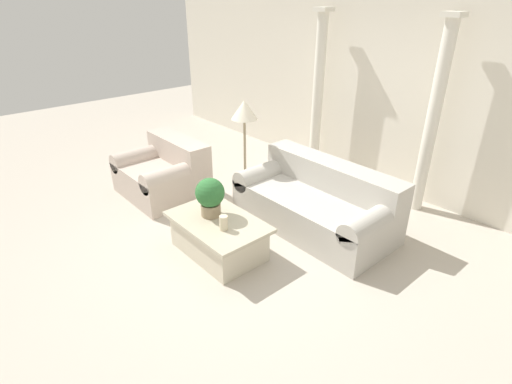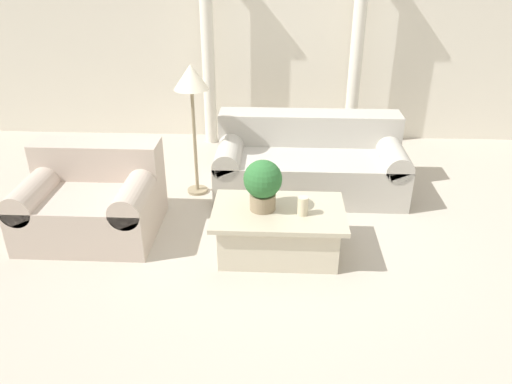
{
  "view_description": "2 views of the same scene",
  "coord_description": "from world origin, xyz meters",
  "px_view_note": "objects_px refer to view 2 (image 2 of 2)",
  "views": [
    {
      "loc": [
        3.15,
        -2.5,
        2.69
      ],
      "look_at": [
        0.09,
        0.19,
        0.64
      ],
      "focal_mm": 28.0,
      "sensor_mm": 36.0,
      "label": 1
    },
    {
      "loc": [
        -0.0,
        -4.06,
        2.51
      ],
      "look_at": [
        -0.19,
        -0.14,
        0.51
      ],
      "focal_mm": 35.0,
      "sensor_mm": 36.0,
      "label": 2
    }
  ],
  "objects_px": {
    "sofa_long": "(309,161)",
    "coffee_table": "(279,231)",
    "loveseat": "(93,197)",
    "potted_plant": "(263,183)",
    "floor_lamp": "(192,85)"
  },
  "relations": [
    {
      "from": "loveseat",
      "to": "floor_lamp",
      "type": "bearing_deg",
      "value": 44.33
    },
    {
      "from": "coffee_table",
      "to": "floor_lamp",
      "type": "bearing_deg",
      "value": 128.09
    },
    {
      "from": "coffee_table",
      "to": "potted_plant",
      "type": "height_order",
      "value": "potted_plant"
    },
    {
      "from": "loveseat",
      "to": "floor_lamp",
      "type": "distance_m",
      "value": 1.47
    },
    {
      "from": "coffee_table",
      "to": "sofa_long",
      "type": "bearing_deg",
      "value": 75.93
    },
    {
      "from": "sofa_long",
      "to": "coffee_table",
      "type": "relative_size",
      "value": 1.76
    },
    {
      "from": "potted_plant",
      "to": "floor_lamp",
      "type": "height_order",
      "value": "floor_lamp"
    },
    {
      "from": "potted_plant",
      "to": "floor_lamp",
      "type": "bearing_deg",
      "value": 123.8
    },
    {
      "from": "loveseat",
      "to": "floor_lamp",
      "type": "relative_size",
      "value": 0.86
    },
    {
      "from": "loveseat",
      "to": "potted_plant",
      "type": "relative_size",
      "value": 2.68
    },
    {
      "from": "floor_lamp",
      "to": "loveseat",
      "type": "bearing_deg",
      "value": -135.67
    },
    {
      "from": "sofa_long",
      "to": "floor_lamp",
      "type": "relative_size",
      "value": 1.43
    },
    {
      "from": "sofa_long",
      "to": "potted_plant",
      "type": "height_order",
      "value": "potted_plant"
    },
    {
      "from": "loveseat",
      "to": "coffee_table",
      "type": "distance_m",
      "value": 1.78
    },
    {
      "from": "loveseat",
      "to": "coffee_table",
      "type": "xyz_separation_m",
      "value": [
        1.75,
        -0.32,
        -0.12
      ]
    }
  ]
}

